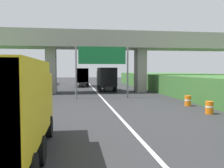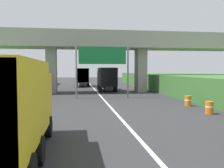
# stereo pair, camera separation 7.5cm
# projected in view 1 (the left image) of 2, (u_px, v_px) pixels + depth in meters

# --- Properties ---
(lane_centre_stripe) EXTENTS (0.20, 90.46, 0.01)m
(lane_centre_stripe) POSITION_uv_depth(u_px,v_px,m) (102.00, 98.00, 27.11)
(lane_centre_stripe) COLOR white
(lane_centre_stripe) RESTS_ON ground
(overpass_bridge) EXTENTS (40.00, 4.80, 8.27)m
(overpass_bridge) POSITION_uv_depth(u_px,v_px,m) (97.00, 47.00, 32.97)
(overpass_bridge) COLOR #9E998E
(overpass_bridge) RESTS_ON ground
(overhead_highway_sign) EXTENTS (5.88, 0.18, 5.77)m
(overhead_highway_sign) POSITION_uv_depth(u_px,v_px,m) (102.00, 59.00, 26.28)
(overhead_highway_sign) COLOR slate
(overhead_highway_sign) RESTS_ON ground
(speed_limit_sign) EXTENTS (0.60, 0.08, 2.23)m
(speed_limit_sign) POSITION_uv_depth(u_px,v_px,m) (18.00, 91.00, 18.99)
(speed_limit_sign) COLOR slate
(speed_limit_sign) RESTS_ON ground
(truck_orange) EXTENTS (2.44, 7.30, 3.44)m
(truck_orange) POSITION_uv_depth(u_px,v_px,m) (82.00, 76.00, 45.39)
(truck_orange) COLOR black
(truck_orange) RESTS_ON ground
(truck_yellow) EXTENTS (2.44, 7.30, 3.44)m
(truck_yellow) POSITION_uv_depth(u_px,v_px,m) (10.00, 105.00, 8.25)
(truck_yellow) COLOR black
(truck_yellow) RESTS_ON ground
(truck_black) EXTENTS (2.44, 7.30, 3.44)m
(truck_black) POSITION_uv_depth(u_px,v_px,m) (106.00, 78.00, 35.53)
(truck_black) COLOR black
(truck_black) RESTS_ON ground
(construction_barrel_2) EXTENTS (0.57, 0.57, 0.90)m
(construction_barrel_2) POSITION_uv_depth(u_px,v_px,m) (209.00, 107.00, 17.07)
(construction_barrel_2) COLOR orange
(construction_barrel_2) RESTS_ON ground
(construction_barrel_3) EXTENTS (0.57, 0.57, 0.90)m
(construction_barrel_3) POSITION_uv_depth(u_px,v_px,m) (188.00, 101.00, 20.81)
(construction_barrel_3) COLOR orange
(construction_barrel_3) RESTS_ON ground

